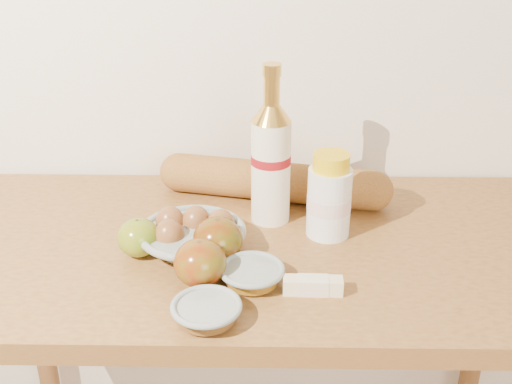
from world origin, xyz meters
TOP-DOWN VIEW (x-y plane):
  - table at (0.00, 1.18)m, footprint 1.20×0.60m
  - bourbon_bottle at (0.03, 1.27)m, footprint 0.10×0.10m
  - cream_bottle at (0.14, 1.22)m, footprint 0.10×0.10m
  - egg_bowl at (-0.12, 1.15)m, footprint 0.22×0.22m
  - baguette at (0.03, 1.36)m, footprint 0.51×0.18m
  - apple_yellowgreen at (-0.21, 1.13)m, footprint 0.09×0.09m
  - apple_redgreen_front at (-0.09, 1.04)m, footprint 0.09×0.09m
  - apple_redgreen_right at (-0.07, 1.12)m, footprint 0.11×0.11m
  - sugar_bowl at (-0.07, 0.94)m, footprint 0.13×0.13m
  - syrup_bowl at (-0.01, 1.04)m, footprint 0.13×0.13m
  - butter_stick at (0.10, 1.02)m, footprint 0.10×0.03m

SIDE VIEW (x-z plane):
  - table at x=0.00m, z-range 0.33..1.23m
  - butter_stick at x=0.10m, z-range 0.90..0.93m
  - sugar_bowl at x=-0.07m, z-range 0.90..0.93m
  - syrup_bowl at x=-0.01m, z-range 0.90..0.93m
  - egg_bowl at x=-0.12m, z-range 0.89..0.96m
  - apple_yellowgreen at x=-0.21m, z-range 0.90..0.97m
  - apple_redgreen_front at x=-0.09m, z-range 0.90..0.98m
  - apple_redgreen_right at x=-0.07m, z-range 0.90..0.98m
  - baguette at x=0.03m, z-range 0.90..0.98m
  - cream_bottle at x=0.14m, z-range 0.89..1.06m
  - bourbon_bottle at x=0.03m, z-range 0.87..1.19m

